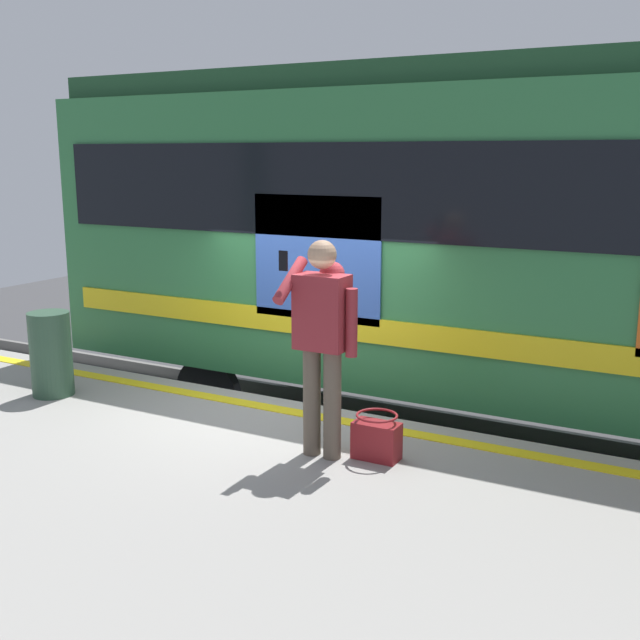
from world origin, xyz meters
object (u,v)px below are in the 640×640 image
object	(u,v)px
trash_bin	(51,354)
passenger	(323,331)
train_carriage	(539,230)
handbag	(377,438)

from	to	relation	value
trash_bin	passenger	bearing A→B (deg)	177.97
passenger	train_carriage	bearing A→B (deg)	-108.00
train_carriage	handbag	xyz separation A→B (m)	(0.54, 2.75, -1.41)
passenger	trash_bin	xyz separation A→B (m)	(3.08, -0.11, -0.59)
passenger	trash_bin	size ratio (longest dim) A/B	2.05
handbag	trash_bin	distance (m)	3.49
passenger	handbag	distance (m)	0.94
train_carriage	passenger	world-z (taller)	train_carriage
handbag	trash_bin	world-z (taller)	trash_bin
train_carriage	passenger	distance (m)	3.09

